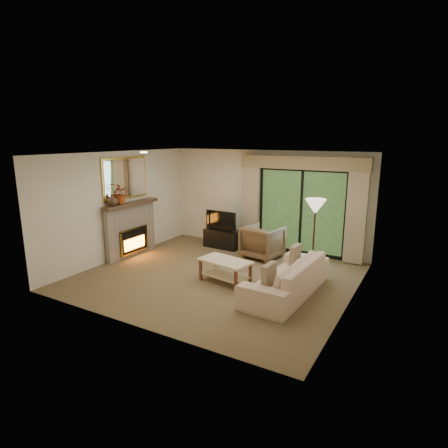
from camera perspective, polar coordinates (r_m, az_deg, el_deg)
The scene contains 22 objects.
floor at distance 8.13m, azimuth -1.07°, elevation -7.99°, with size 5.50×5.50×0.00m, color brown.
ceiling at distance 7.59m, azimuth -1.15°, elevation 10.64°, with size 5.50×5.50×0.00m, color white.
wall_back at distance 9.94m, azimuth 6.37°, elevation 3.63°, with size 5.00×5.00×0.00m, color silver.
wall_front at distance 5.83m, azimuth -13.93°, elevation -3.53°, with size 5.00×5.00×0.00m, color silver.
wall_left at distance 9.45m, azimuth -15.56°, elevation 2.73°, with size 5.00×5.00×0.00m, color silver.
wall_right at distance 6.79m, azimuth 19.18°, elevation -1.50°, with size 5.00×5.00×0.00m, color silver.
fireplace at distance 9.63m, azimuth -13.99°, elevation -0.74°, with size 0.24×1.70×1.37m, color gray, non-canonical shape.
mirror at distance 9.47m, azimuth -14.79°, elevation 6.78°, with size 0.07×1.45×1.02m, color gold, non-canonical shape.
sliding_door at distance 9.58m, azimuth 11.70°, elevation 1.86°, with size 2.26×0.10×2.16m, color black, non-canonical shape.
curtain_left at distance 9.96m, azimuth 4.14°, elevation 3.11°, with size 0.45×0.18×2.35m, color tan.
curtain_right at distance 9.13m, azimuth 19.55°, elevation 1.46°, with size 0.45×0.18×2.35m, color tan.
cornice at distance 9.34m, azimuth 11.87°, elevation 9.12°, with size 3.20×0.24×0.32m, color #968056.
media_console at distance 10.13m, azimuth -0.21°, elevation -2.21°, with size 0.99×0.44×0.49m, color black.
tv at distance 10.01m, azimuth -0.21°, elevation 0.60°, with size 0.91×0.12×0.52m, color black.
armchair at distance 9.30m, azimuth 5.91°, elevation -2.71°, with size 0.86×0.88×0.80m, color brown.
sofa at distance 7.27m, azimuth 9.51°, elevation -7.92°, with size 2.34×0.92×0.68m, color beige.
pillow_near at distance 6.62m, azimuth 6.85°, elevation -7.76°, with size 0.11×0.42×0.42m, color brown.
pillow_far at distance 7.82m, azimuth 10.79°, elevation -4.63°, with size 0.11×0.40×0.40m, color brown.
coffee_table at distance 7.75m, azimuth 0.18°, elevation -7.19°, with size 1.06×0.58×0.48m, color beige, non-canonical shape.
floor_lamp at distance 8.29m, azimuth 13.52°, elevation -1.93°, with size 0.44×0.44×1.65m, color beige, non-canonical shape.
vase at distance 9.07m, azimuth -16.62°, elevation 3.55°, with size 0.26×0.26×0.27m, color #45311F.
branches at distance 9.24m, azimuth -15.44°, elevation 4.49°, with size 0.44×0.38×0.49m, color #AA431F.
Camera 1 is at (3.92, -6.49, 2.94)m, focal length 30.00 mm.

